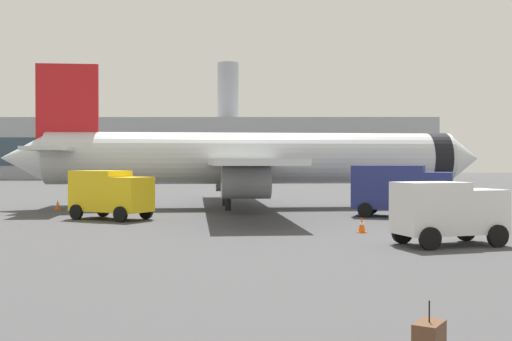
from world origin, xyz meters
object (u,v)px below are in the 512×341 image
object	(u,v)px
fuel_truck	(401,188)
safety_cone_far	(58,205)
service_truck	(110,192)
cargo_van	(448,210)
airplane_at_gate	(250,159)
safety_cone_near	(362,225)
safety_cone_mid	(384,204)

from	to	relation	value
fuel_truck	safety_cone_far	distance (m)	23.93
service_truck	cargo_van	bearing A→B (deg)	-35.00
service_truck	airplane_at_gate	bearing A→B (deg)	49.10
airplane_at_gate	safety_cone_far	distance (m)	14.25
safety_cone_near	safety_cone_far	bearing A→B (deg)	143.37
safety_cone_mid	safety_cone_near	bearing A→B (deg)	-104.80
airplane_at_gate	safety_cone_mid	distance (m)	10.48
cargo_van	safety_cone_near	xyz separation A→B (m)	(-2.73, 4.67, -1.08)
safety_cone_near	safety_cone_far	world-z (taller)	safety_cone_near
service_truck	fuel_truck	bearing A→B (deg)	6.14
service_truck	safety_cone_far	bearing A→B (deg)	126.58
airplane_at_gate	cargo_van	distance (m)	22.74
safety_cone_mid	cargo_van	bearing A→B (deg)	-94.24
airplane_at_gate	cargo_van	bearing A→B (deg)	-68.28
airplane_at_gate	safety_cone_mid	world-z (taller)	airplane_at_gate
fuel_truck	safety_cone_mid	size ratio (longest dim) A/B	10.56
fuel_truck	safety_cone_near	world-z (taller)	fuel_truck
service_truck	cargo_van	size ratio (longest dim) A/B	1.10
cargo_van	safety_cone_near	world-z (taller)	cargo_van
safety_cone_near	safety_cone_far	distance (m)	24.13
fuel_truck	safety_cone_mid	xyz separation A→B (m)	(0.42, 7.38, -1.47)
safety_cone_near	cargo_van	bearing A→B (deg)	-59.63
airplane_at_gate	cargo_van	size ratio (longest dim) A/B	7.46
airplane_at_gate	safety_cone_mid	size ratio (longest dim) A/B	58.56
safety_cone_far	safety_cone_near	bearing A→B (deg)	-36.63
safety_cone_mid	fuel_truck	bearing A→B (deg)	-93.28
airplane_at_gate	fuel_truck	bearing A→B (deg)	-38.42
cargo_van	safety_cone_near	bearing A→B (deg)	120.37
service_truck	safety_cone_near	xyz separation A→B (m)	(13.82, -6.92, -1.24)
cargo_van	service_truck	bearing A→B (deg)	145.00
airplane_at_gate	safety_cone_near	size ratio (longest dim) A/B	48.02
fuel_truck	safety_cone_far	xyz separation A→B (m)	(-23.22, 5.57, -1.43)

